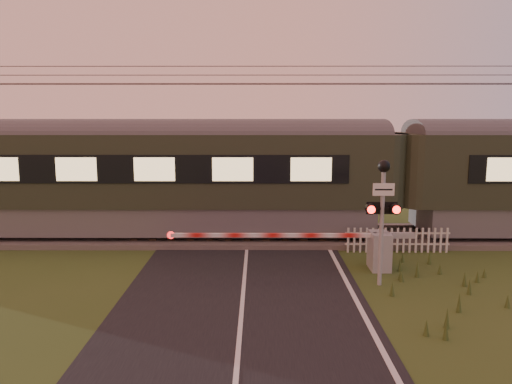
{
  "coord_description": "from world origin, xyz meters",
  "views": [
    {
      "loc": [
        0.38,
        -11.18,
        4.49
      ],
      "look_at": [
        0.31,
        3.2,
        2.22
      ],
      "focal_mm": 35.0,
      "sensor_mm": 36.0,
      "label": 1
    }
  ],
  "objects_px": {
    "boom_gate": "(367,248)",
    "picket_fence": "(397,240)",
    "train": "(396,176)",
    "crossing_signal": "(383,200)"
  },
  "relations": [
    {
      "from": "crossing_signal",
      "to": "boom_gate",
      "type": "bearing_deg",
      "value": 92.06
    },
    {
      "from": "train",
      "to": "crossing_signal",
      "type": "bearing_deg",
      "value": -108.95
    },
    {
      "from": "train",
      "to": "picket_fence",
      "type": "relative_size",
      "value": 12.47
    },
    {
      "from": "train",
      "to": "crossing_signal",
      "type": "distance_m",
      "value": 5.3
    },
    {
      "from": "boom_gate",
      "to": "picket_fence",
      "type": "xyz_separation_m",
      "value": [
        1.37,
        1.75,
        -0.2
      ]
    },
    {
      "from": "train",
      "to": "crossing_signal",
      "type": "relative_size",
      "value": 12.83
    },
    {
      "from": "train",
      "to": "picket_fence",
      "type": "xyz_separation_m",
      "value": [
        -0.4,
        -1.89,
        -1.85
      ]
    },
    {
      "from": "boom_gate",
      "to": "train",
      "type": "bearing_deg",
      "value": 64.12
    },
    {
      "from": "train",
      "to": "picket_fence",
      "type": "distance_m",
      "value": 2.68
    },
    {
      "from": "picket_fence",
      "to": "boom_gate",
      "type": "bearing_deg",
      "value": -128.07
    }
  ]
}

